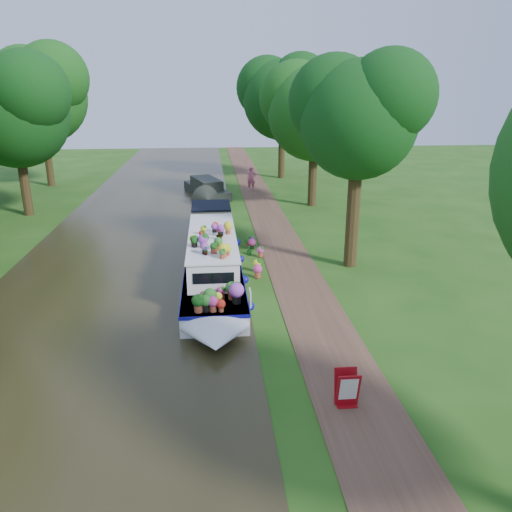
{
  "coord_description": "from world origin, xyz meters",
  "views": [
    {
      "loc": [
        -2.28,
        -17.34,
        7.46
      ],
      "look_at": [
        -0.58,
        0.85,
        1.3
      ],
      "focal_mm": 35.0,
      "sensor_mm": 36.0,
      "label": 1
    }
  ],
  "objects_px": {
    "second_boat": "(207,189)",
    "sandwich_board": "(347,390)",
    "plant_boat": "(213,259)",
    "pedestrian_pink": "(251,179)"
  },
  "relations": [
    {
      "from": "second_boat",
      "to": "pedestrian_pink",
      "type": "xyz_separation_m",
      "value": [
        3.41,
        1.55,
        0.41
      ]
    },
    {
      "from": "sandwich_board",
      "to": "pedestrian_pink",
      "type": "relative_size",
      "value": 0.51
    },
    {
      "from": "plant_boat",
      "to": "pedestrian_pink",
      "type": "height_order",
      "value": "plant_boat"
    },
    {
      "from": "sandwich_board",
      "to": "pedestrian_pink",
      "type": "xyz_separation_m",
      "value": [
        -0.03,
        27.36,
        0.49
      ]
    },
    {
      "from": "sandwich_board",
      "to": "second_boat",
      "type": "bearing_deg",
      "value": 97.6
    },
    {
      "from": "second_boat",
      "to": "sandwich_board",
      "type": "distance_m",
      "value": 26.04
    },
    {
      "from": "plant_boat",
      "to": "sandwich_board",
      "type": "distance_m",
      "value": 9.51
    },
    {
      "from": "second_boat",
      "to": "pedestrian_pink",
      "type": "distance_m",
      "value": 3.77
    },
    {
      "from": "plant_boat",
      "to": "pedestrian_pink",
      "type": "relative_size",
      "value": 7.52
    },
    {
      "from": "second_boat",
      "to": "sandwich_board",
      "type": "bearing_deg",
      "value": -99.58
    }
  ]
}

